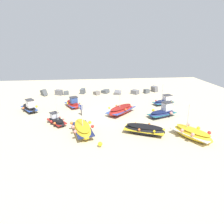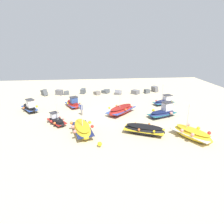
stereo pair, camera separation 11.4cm
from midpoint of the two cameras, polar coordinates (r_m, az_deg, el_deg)
name	(u,v)px [view 2 (the right image)]	position (r m, az deg, el deg)	size (l,w,h in m)	color
ground_plane	(105,114)	(27.48, -1.87, -0.45)	(51.61, 51.61, 0.00)	beige
fishing_boat_0	(144,129)	(21.67, 9.17, -4.89)	(4.55, 3.22, 1.04)	black
fishing_boat_1	(163,113)	(26.98, 14.19, -0.14)	(4.20, 3.00, 1.93)	navy
fishing_boat_2	(82,129)	(21.63, -8.23, -4.70)	(2.67, 4.72, 3.74)	gold
fishing_boat_3	(30,107)	(30.41, -22.10, 1.27)	(3.07, 3.68, 1.87)	black
fishing_boat_4	(164,101)	(32.19, 14.63, 2.89)	(3.64, 2.32, 3.24)	navy
fishing_boat_5	(192,134)	(22.00, 21.83, -5.67)	(3.49, 4.50, 3.50)	gold
fishing_boat_6	(121,110)	(27.25, 2.66, 0.62)	(4.62, 4.67, 3.57)	maroon
fishing_boat_7	(73,103)	(30.54, -10.83, 2.38)	(2.73, 3.67, 1.74)	maroon
fishing_boat_8	(56,120)	(24.87, -15.27, -2.28)	(2.77, 3.29, 3.55)	black
person_walking	(81,109)	(26.80, -8.47, 0.94)	(0.32, 0.32, 1.64)	brown
breakwater_rocks	(103,92)	(37.59, -2.56, 5.72)	(21.97, 2.99, 1.43)	#4C5156
mooring_buoy_0	(100,144)	(19.02, -3.30, -9.00)	(0.43, 0.43, 0.54)	#3F3F42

